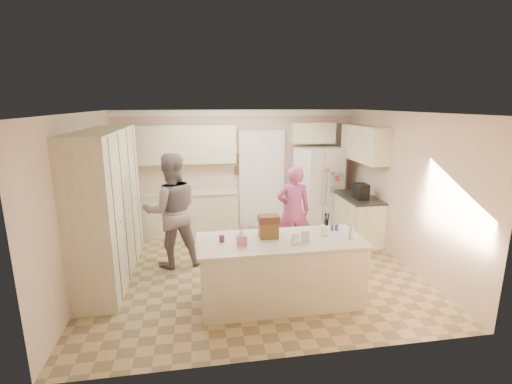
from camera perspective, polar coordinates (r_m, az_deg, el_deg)
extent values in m
cube|color=tan|center=(6.44, -0.37, -11.73)|extent=(5.20, 4.60, 0.02)
cube|color=white|center=(5.82, -0.41, 12.26)|extent=(5.20, 4.60, 0.02)
cube|color=beige|center=(8.24, -2.93, 3.49)|extent=(5.20, 0.02, 2.60)
cube|color=beige|center=(3.84, 5.12, -8.61)|extent=(5.20, 0.02, 2.60)
cube|color=beige|center=(6.17, -25.11, -1.28)|extent=(0.02, 4.60, 2.60)
cube|color=beige|center=(6.90, 21.55, 0.54)|extent=(0.02, 4.60, 2.60)
cube|color=white|center=(8.06, -3.00, 12.06)|extent=(5.20, 0.08, 0.12)
cube|color=#F3EBC2|center=(6.31, -21.82, -1.83)|extent=(0.60, 2.60, 2.35)
cube|color=#F3EBC2|center=(8.09, -10.73, -3.20)|extent=(2.20, 0.60, 0.88)
cube|color=beige|center=(7.96, -10.88, -0.05)|extent=(2.24, 0.63, 0.04)
cube|color=#F3EBC2|center=(7.92, -11.19, 7.23)|extent=(2.20, 0.35, 0.80)
cube|color=black|center=(8.34, 0.87, 1.88)|extent=(0.90, 0.06, 2.10)
cube|color=white|center=(8.30, 0.91, 1.83)|extent=(1.02, 0.03, 2.22)
cube|color=brown|center=(8.16, -2.78, 5.17)|extent=(0.15, 0.02, 0.20)
cube|color=brown|center=(8.21, -2.76, 3.31)|extent=(0.15, 0.02, 0.20)
cube|color=white|center=(8.27, 9.53, 0.53)|extent=(1.05, 0.92, 1.80)
cube|color=gray|center=(7.94, 10.36, -0.05)|extent=(0.02, 0.02, 1.78)
cube|color=black|center=(7.81, 8.94, 1.65)|extent=(0.22, 0.03, 0.35)
cylinder|color=silver|center=(7.88, 10.10, 0.97)|extent=(0.02, 0.02, 0.85)
cylinder|color=silver|center=(7.91, 10.78, 0.99)|extent=(0.02, 0.02, 0.85)
cube|color=#F3EBC2|center=(8.31, 8.67, 9.00)|extent=(0.95, 0.35, 0.45)
cube|color=#F3EBC2|center=(7.82, 15.33, -4.03)|extent=(0.60, 1.20, 0.88)
cube|color=#2D2B28|center=(7.70, 15.47, -0.77)|extent=(0.63, 1.24, 0.04)
cube|color=#F3EBC2|center=(7.75, 16.26, 7.18)|extent=(0.35, 1.50, 0.70)
cube|color=black|center=(7.47, 15.91, 0.10)|extent=(0.22, 0.28, 0.30)
cube|color=#F3EBC2|center=(5.31, 3.72, -12.19)|extent=(2.20, 0.90, 0.88)
cube|color=beige|center=(5.13, 3.80, -7.56)|extent=(2.28, 0.96, 0.05)
cylinder|color=white|center=(5.32, 10.57, -5.83)|extent=(0.13, 0.13, 0.15)
cube|color=pink|center=(4.91, -2.22, -7.33)|extent=(0.13, 0.13, 0.14)
cone|color=white|center=(4.87, -2.24, -6.12)|extent=(0.08, 0.08, 0.08)
cube|color=brown|center=(5.14, 1.94, -5.87)|extent=(0.26, 0.18, 0.22)
cube|color=#592D1E|center=(5.09, 1.95, -4.17)|extent=(0.28, 0.20, 0.10)
cylinder|color=#59263F|center=(5.03, -5.29, -7.14)|extent=(0.07, 0.07, 0.09)
cube|color=white|center=(4.94, 6.06, -7.12)|extent=(0.12, 0.06, 0.16)
cube|color=silver|center=(5.03, 7.57, -6.80)|extent=(0.12, 0.05, 0.16)
cylinder|color=silver|center=(5.24, 14.44, -5.82)|extent=(0.07, 0.07, 0.24)
cylinder|color=#3A3E9F|center=(5.53, 11.62, -5.42)|extent=(0.05, 0.05, 0.09)
cylinder|color=#3A3E9F|center=(5.56, 12.30, -5.37)|extent=(0.05, 0.05, 0.09)
imported|color=gray|center=(6.40, -12.85, -2.83)|extent=(1.07, 0.90, 1.95)
imported|color=#C74D9A|center=(6.77, 5.77, -2.92)|extent=(0.65, 0.47, 1.66)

